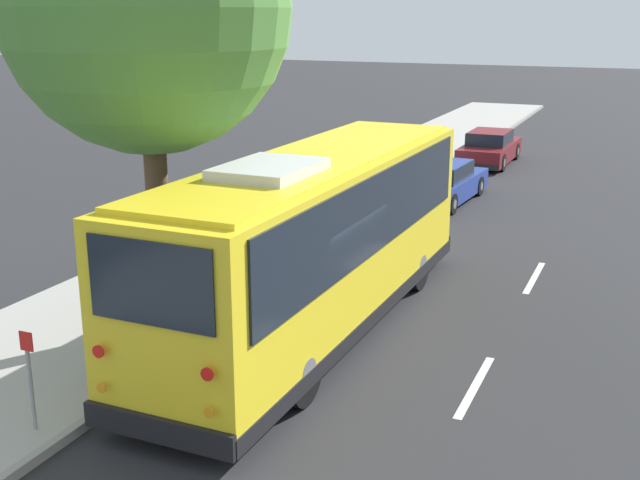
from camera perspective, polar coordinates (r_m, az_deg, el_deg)
The scene contains 11 objects.
ground_plane at distance 14.65m, azimuth -1.46°, elevation -7.63°, with size 160.00×160.00×0.00m, color #28282B.
sidewalk_slab at distance 16.52m, azimuth -13.89°, elevation -5.02°, with size 80.00×4.39×0.15m, color #A3A099.
curb_strip at distance 15.33m, azimuth -7.07°, elevation -6.34°, with size 80.00×0.14×0.15m, color gray.
shuttle_bus at distance 14.80m, azimuth -0.27°, elevation 0.44°, with size 10.45×2.60×3.52m.
parked_sedan_blue at distance 25.74m, azimuth 8.64°, elevation 4.00°, with size 4.74×2.03×1.29m.
parked_sedan_maroon at distance 32.65m, azimuth 11.97°, elevation 6.39°, with size 4.59×1.80×1.33m.
sign_post_near at distance 12.03m, azimuth -19.91°, elevation -9.32°, with size 0.06×0.22×1.48m.
sign_post_far at distance 13.20m, azimuth -15.12°, elevation -7.63°, with size 0.06×0.06×1.10m.
fire_hydrant at distance 21.91m, azimuth 2.13°, elevation 1.94°, with size 0.22×0.22×0.81m.
lane_stripe_mid at distance 13.46m, azimuth 10.98°, elevation -10.15°, with size 2.40×0.14×0.01m, color silver.
lane_stripe_ahead at distance 18.96m, azimuth 15.00°, elevation -2.59°, with size 2.40×0.14×0.01m, color silver.
Camera 1 is at (-12.17, -5.66, 5.86)m, focal length 45.00 mm.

